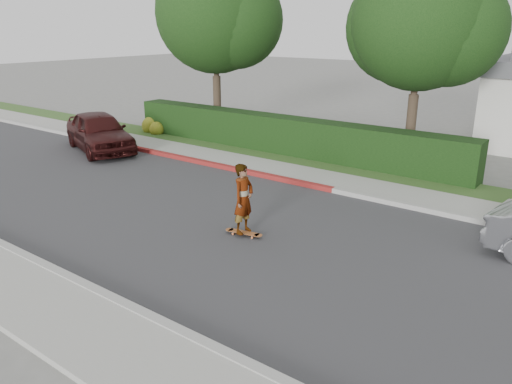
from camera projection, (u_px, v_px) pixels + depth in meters
ground at (222, 226)px, 12.83m from camera, size 120.00×120.00×0.00m
road at (222, 225)px, 12.83m from camera, size 60.00×8.00×0.01m
curb_near at (86, 287)px, 9.70m from camera, size 60.00×0.20×0.15m
sidewalk_near at (43, 307)px, 9.02m from camera, size 60.00×1.60×0.12m
curb_far at (306, 184)px, 15.93m from camera, size 60.00×0.20×0.15m
curb_red_section at (192, 160)px, 18.76m from camera, size 12.00×0.21×0.15m
sidewalk_far at (320, 178)px, 16.62m from camera, size 60.00×1.60×0.12m
planting_strip at (342, 168)px, 17.83m from camera, size 60.00×1.60×0.10m
hedge at (282, 135)px, 19.77m from camera, size 15.00×1.00×1.50m
flowering_shrub at (153, 127)px, 23.52m from camera, size 1.40×1.00×0.90m
tree_left at (218, 16)px, 22.02m from camera, size 5.99×5.21×8.00m
tree_center at (422, 25)px, 17.41m from camera, size 5.66×4.84×7.44m
skateboard at (244, 233)px, 12.19m from camera, size 1.00×0.37×0.09m
skateboarder at (244, 199)px, 11.91m from camera, size 0.43×0.64×1.72m
car_maroon at (99, 132)px, 20.25m from camera, size 5.02×3.41×1.59m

